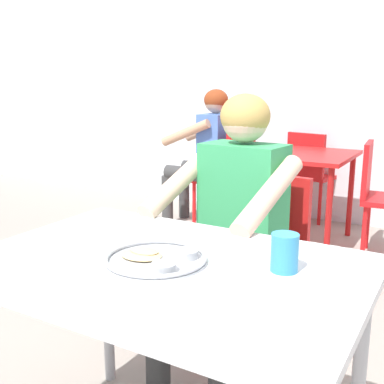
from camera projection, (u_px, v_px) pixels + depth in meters
The scene contains 11 objects.
back_wall at pixel (379, 28), 3.94m from camera, with size 12.00×0.12×3.40m, color silver.
table_foreground at pixel (165, 287), 1.37m from camera, with size 1.13×0.77×0.74m.
thali_tray at pixel (157, 258), 1.35m from camera, with size 0.30×0.30×0.03m.
drinking_cup at pixel (285, 251), 1.28m from camera, with size 0.08×0.08×0.11m.
chair_foreground at pixel (255, 252), 2.17m from camera, with size 0.47×0.47×0.83m.
diner_foreground at pixel (232, 215), 1.93m from camera, with size 0.52×0.58×1.20m.
table_background_red at pixel (294, 163), 3.73m from camera, with size 0.88×0.82×0.72m.
chair_red_left at pixel (230, 172), 4.05m from camera, with size 0.48×0.47×0.88m.
chair_red_right at pixel (382, 192), 3.37m from camera, with size 0.46×0.45×0.84m.
chair_red_far at pixel (311, 170), 4.33m from camera, with size 0.48×0.49×0.82m.
patron_background at pixel (206, 146), 4.09m from camera, with size 0.56×0.50×1.20m.
Camera 1 is at (0.73, -1.03, 1.24)m, focal length 44.21 mm.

